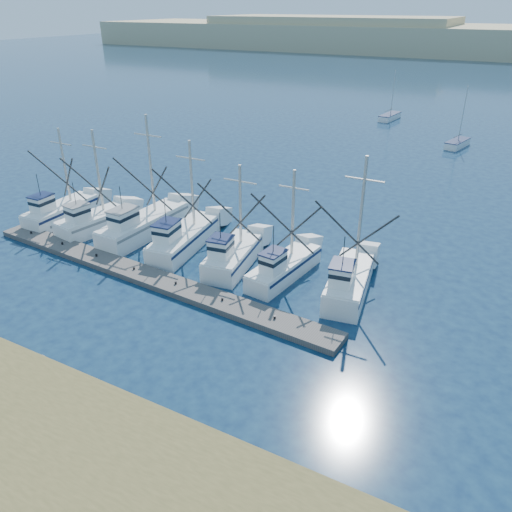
{
  "coord_description": "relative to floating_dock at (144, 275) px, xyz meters",
  "views": [
    {
      "loc": [
        12.11,
        -17.93,
        17.92
      ],
      "look_at": [
        -1.83,
        8.0,
        2.96
      ],
      "focal_mm": 35.0,
      "sensor_mm": 36.0,
      "label": 1
    }
  ],
  "objects": [
    {
      "name": "ground",
      "position": [
        10.08,
        -6.16,
        -0.21
      ],
      "size": [
        500.0,
        500.0,
        0.0
      ],
      "primitive_type": "plane",
      "color": "#0D1E3A",
      "rests_on": "ground"
    },
    {
      "name": "floating_dock",
      "position": [
        0.0,
        0.0,
        0.0
      ],
      "size": [
        31.06,
        4.23,
        0.41
      ],
      "primitive_type": "cube",
      "rotation": [
        0.0,
        0.0,
        -0.07
      ],
      "color": "#56504D",
      "rests_on": "ground"
    },
    {
      "name": "dune_ridge",
      "position": [
        10.08,
        203.84,
        4.79
      ],
      "size": [
        360.0,
        60.0,
        10.0
      ],
      "primitive_type": "cube",
      "color": "tan",
      "rests_on": "ground"
    },
    {
      "name": "trawler_fleet",
      "position": [
        -0.43,
        4.97,
        0.77
      ],
      "size": [
        30.52,
        9.39,
        9.98
      ],
      "color": "white",
      "rests_on": "ground"
    },
    {
      "name": "sailboat_near",
      "position": [
        14.27,
        49.77,
        0.29
      ],
      "size": [
        2.79,
        5.5,
        8.1
      ],
      "rotation": [
        0.0,
        0.0,
        -0.22
      ],
      "color": "white",
      "rests_on": "ground"
    },
    {
      "name": "sailboat_far",
      "position": [
        1.18,
        63.58,
        0.29
      ],
      "size": [
        2.5,
        6.18,
        8.1
      ],
      "rotation": [
        0.0,
        0.0,
        -0.12
      ],
      "color": "white",
      "rests_on": "ground"
    }
  ]
}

